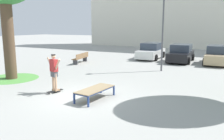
% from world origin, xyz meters
% --- Properties ---
extents(ground_plane, '(120.00, 120.00, 0.00)m').
position_xyz_m(ground_plane, '(0.00, 0.00, 0.00)').
color(ground_plane, '#999993').
extents(skate_box, '(0.90, 1.95, 0.46)m').
position_xyz_m(skate_box, '(0.78, 0.08, 0.41)').
color(skate_box, navy).
rests_on(skate_box, ground).
extents(skateboard, '(0.40, 0.82, 0.09)m').
position_xyz_m(skateboard, '(-1.39, 0.04, 0.08)').
color(skateboard, black).
rests_on(skateboard, ground).
extents(skater, '(0.99, 0.37, 1.69)m').
position_xyz_m(skater, '(-1.39, 0.04, 1.07)').
color(skater, tan).
rests_on(skater, skateboard).
extents(grass_patch_near_left, '(3.07, 3.07, 0.01)m').
position_xyz_m(grass_patch_near_left, '(-5.67, 1.14, 0.00)').
color(grass_patch_near_left, '#519342').
rests_on(grass_patch_near_left, ground).
extents(car_white, '(2.01, 4.25, 1.50)m').
position_xyz_m(car_white, '(-1.19, 13.16, 0.69)').
color(car_white, silver).
rests_on(car_white, ground).
extents(car_black, '(2.03, 4.26, 1.50)m').
position_xyz_m(car_black, '(1.69, 12.57, 0.69)').
color(car_black, black).
rests_on(car_black, ground).
extents(car_tan, '(2.01, 4.25, 1.50)m').
position_xyz_m(car_tan, '(4.57, 12.65, 0.69)').
color(car_tan, tan).
rests_on(car_tan, ground).
extents(park_bench, '(0.89, 2.44, 0.83)m').
position_xyz_m(park_bench, '(-5.51, 7.88, 0.45)').
color(park_bench, brown).
rests_on(park_bench, ground).
extents(light_post, '(0.36, 0.36, 5.83)m').
position_xyz_m(light_post, '(1.43, 7.57, 3.83)').
color(light_post, '#4C4C51').
rests_on(light_post, ground).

